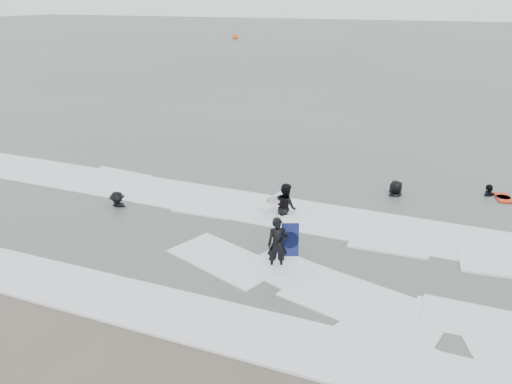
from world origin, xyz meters
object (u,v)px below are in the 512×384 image
at_px(surfer_right_far, 395,197).
at_px(buoy, 235,37).
at_px(surfer_centre, 277,269).
at_px(surfer_wading, 286,215).
at_px(surfer_right_near, 488,196).
at_px(surfer_breaker, 118,209).

bearing_deg(surfer_right_far, buoy, -114.82).
bearing_deg(surfer_centre, surfer_wading, 78.47).
height_order(surfer_right_near, surfer_right_far, surfer_right_far).
height_order(surfer_breaker, surfer_right_near, surfer_right_near).
height_order(surfer_centre, surfer_right_far, surfer_right_far).
bearing_deg(buoy, surfer_right_far, -60.10).
xyz_separation_m(surfer_centre, surfer_right_near, (5.51, 8.24, 0.00)).
bearing_deg(surfer_breaker, surfer_wading, 10.28).
bearing_deg(surfer_centre, surfer_breaker, 137.89).
bearing_deg(buoy, surfer_breaker, -67.99).
distance_m(surfer_centre, buoy, 79.63).
bearing_deg(surfer_breaker, surfer_right_far, 22.19).
height_order(surfer_wading, surfer_right_far, surfer_right_far).
height_order(surfer_centre, surfer_breaker, surfer_centre).
bearing_deg(surfer_breaker, surfer_right_near, 20.72).
height_order(surfer_breaker, buoy, buoy).
xyz_separation_m(surfer_centre, surfer_right_far, (2.24, 6.81, 0.00)).
xyz_separation_m(surfer_wading, surfer_right_far, (3.26, 3.26, 0.00)).
bearing_deg(surfer_right_far, surfer_right_near, 148.86).
xyz_separation_m(surfer_right_near, surfer_right_far, (-3.27, -1.43, 0.00)).
distance_m(surfer_breaker, surfer_right_near, 13.90).
bearing_deg(surfer_right_near, buoy, -116.26).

